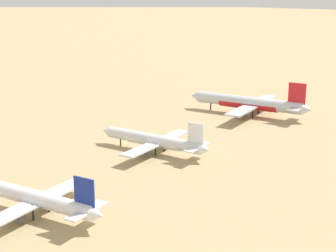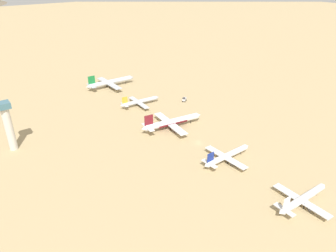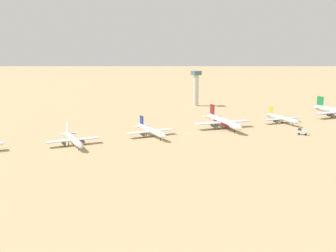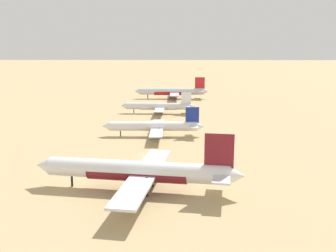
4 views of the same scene
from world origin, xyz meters
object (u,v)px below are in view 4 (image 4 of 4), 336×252
parked_jet_0 (172,92)px  parked_jet_2 (155,126)px  parked_jet_1 (159,106)px  parked_jet_3 (139,171)px

parked_jet_0 → parked_jet_2: size_ratio=1.26×
parked_jet_2 → parked_jet_0: bearing=-92.2°
parked_jet_1 → parked_jet_2: (-1.49, 48.02, 0.10)m
parked_jet_3 → parked_jet_2: bearing=-89.8°
parked_jet_1 → parked_jet_2: parked_jet_2 is taller
parked_jet_3 → parked_jet_0: bearing=-91.4°
parked_jet_0 → parked_jet_2: bearing=87.8°
parked_jet_0 → parked_jet_3: size_ratio=0.98×
parked_jet_2 → parked_jet_3: bearing=90.2°
parked_jet_0 → parked_jet_2: 102.71m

